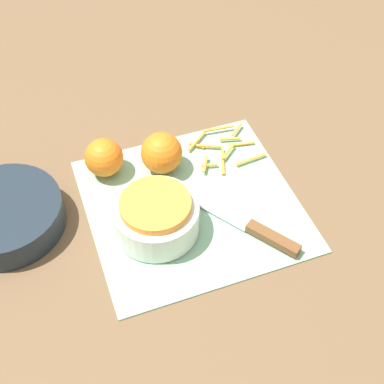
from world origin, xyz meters
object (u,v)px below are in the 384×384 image
object	(u,v)px
knife	(256,230)
orange_right	(162,153)
orange_left	(104,158)
bowl_speckled	(156,216)
bowl_dark	(5,216)

from	to	relation	value
knife	orange_right	bearing A→B (deg)	-7.26
orange_left	orange_right	size ratio (longest dim) A/B	0.92
orange_left	orange_right	bearing A→B (deg)	-105.12
orange_right	orange_left	bearing A→B (deg)	74.88
bowl_speckled	orange_right	xyz separation A→B (m)	(0.14, -0.05, 0.00)
knife	orange_left	xyz separation A→B (m)	(0.23, 0.21, 0.03)
orange_left	knife	bearing A→B (deg)	-138.12
bowl_dark	orange_left	bearing A→B (deg)	-71.73
knife	orange_right	world-z (taller)	orange_right
bowl_speckled	bowl_dark	xyz separation A→B (m)	(0.10, 0.24, -0.01)
orange_left	orange_right	world-z (taller)	orange_right
bowl_speckled	knife	world-z (taller)	bowl_speckled
knife	orange_right	distance (m)	0.23
bowl_dark	knife	distance (m)	0.44
bowl_speckled	orange_right	bearing A→B (deg)	-21.61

